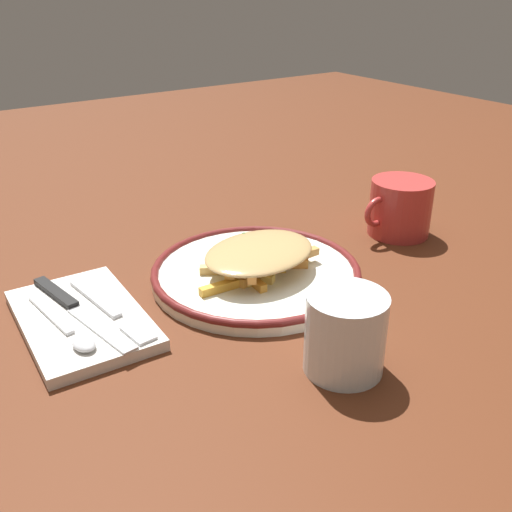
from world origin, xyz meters
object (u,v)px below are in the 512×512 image
Objects in this scene: spoon at (70,332)px; coffee_mug at (400,208)px; water_glass at (345,333)px; napkin at (82,319)px; plate at (256,273)px; knife at (73,306)px; fork at (109,309)px; fries_heap at (258,256)px.

spoon is 0.52m from coffee_mug.
spoon is 1.78× the size of water_glass.
spoon is at bearing 0.94° from coffee_mug.
water_glass reaches higher than napkin.
napkin is 1.34× the size of spoon.
water_glass is (-0.19, 0.23, 0.04)m from napkin.
knife is (0.23, -0.04, 0.01)m from plate.
plate is 0.27m from coffee_mug.
spoon is at bearing 22.89° from fork.
plate is at bearing 173.85° from napkin.
fries_heap reaches higher than knife.
fork is at bearing 157.63° from napkin.
knife is at bearing -52.10° from water_glass.
plate is at bearing 169.43° from knife.
knife reaches higher than fork.
coffee_mug is (-0.31, -0.21, 0.00)m from water_glass.
fries_heap reaches higher than fork.
plate is 0.20m from fork.
knife is (0.03, -0.03, 0.00)m from fork.
water_glass reaches higher than spoon.
fries_heap is 0.27m from coffee_mug.
knife is 0.50m from coffee_mug.
plate is 3.24× the size of water_glass.
fork is at bearing -1.71° from coffee_mug.
fork is 2.06× the size of water_glass.
spoon reaches higher than knife.
plate is at bearing -0.31° from coffee_mug.
plate is at bearing -99.62° from water_glass.
fork is at bearing 136.64° from knife.
plate is 1.82× the size of spoon.
fries_heap is (0.00, 0.01, 0.03)m from plate.
fries_heap is at bearing 1.14° from coffee_mug.
water_glass is (-0.22, 0.20, 0.02)m from spoon.
plate is 2.27× the size of coffee_mug.
napkin is at bearing -124.65° from spoon.
water_glass reaches higher than fork.
napkin is 0.02m from knife.
fork is (-0.03, 0.01, 0.01)m from napkin.
napkin is 2.39× the size of water_glass.
coffee_mug reaches higher than plate.
fries_heap is 1.22× the size of spoon.
plate is at bearing -177.74° from spoon.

